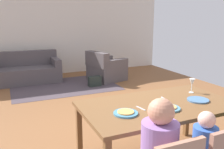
{
  "coord_description": "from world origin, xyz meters",
  "views": [
    {
      "loc": [
        -1.46,
        -3.35,
        1.71
      ],
      "look_at": [
        0.03,
        0.02,
        0.85
      ],
      "focal_mm": 38.95,
      "sensor_mm": 36.0,
      "label": 1
    }
  ],
  "objects_px": {
    "plate_near_child": "(168,108)",
    "plate_near_man": "(126,113)",
    "couch": "(25,71)",
    "plate_near_woman": "(198,100)",
    "handbag": "(95,81)",
    "dining_table": "(158,109)",
    "wine_glass": "(192,83)",
    "armchair": "(105,69)"
  },
  "relations": [
    {
      "from": "plate_near_child",
      "to": "plate_near_man",
      "type": "bearing_deg",
      "value": 172.91
    },
    {
      "from": "couch",
      "to": "plate_near_woman",
      "type": "bearing_deg",
      "value": -71.57
    },
    {
      "from": "plate_near_man",
      "to": "handbag",
      "type": "relative_size",
      "value": 0.78
    },
    {
      "from": "plate_near_man",
      "to": "plate_near_child",
      "type": "height_order",
      "value": "same"
    },
    {
      "from": "dining_table",
      "to": "plate_near_child",
      "type": "bearing_deg",
      "value": -90.0
    },
    {
      "from": "dining_table",
      "to": "plate_near_man",
      "type": "distance_m",
      "value": 0.5
    },
    {
      "from": "dining_table",
      "to": "wine_glass",
      "type": "xyz_separation_m",
      "value": [
        0.63,
        0.18,
        0.2
      ]
    },
    {
      "from": "plate_near_man",
      "to": "couch",
      "type": "height_order",
      "value": "couch"
    },
    {
      "from": "plate_near_child",
      "to": "dining_table",
      "type": "bearing_deg",
      "value": 90.0
    },
    {
      "from": "plate_near_woman",
      "to": "armchair",
      "type": "xyz_separation_m",
      "value": [
        0.51,
        4.09,
        -0.45
      ]
    },
    {
      "from": "dining_table",
      "to": "wine_glass",
      "type": "relative_size",
      "value": 9.43
    },
    {
      "from": "armchair",
      "to": "dining_table",
      "type": "bearing_deg",
      "value": -103.92
    },
    {
      "from": "armchair",
      "to": "wine_glass",
      "type": "bearing_deg",
      "value": -95.36
    },
    {
      "from": "plate_near_child",
      "to": "wine_glass",
      "type": "bearing_deg",
      "value": 29.69
    },
    {
      "from": "plate_near_man",
      "to": "wine_glass",
      "type": "xyz_separation_m",
      "value": [
        1.11,
        0.3,
        0.12
      ]
    },
    {
      "from": "plate_near_woman",
      "to": "plate_near_child",
      "type": "bearing_deg",
      "value": -170.58
    },
    {
      "from": "wine_glass",
      "to": "handbag",
      "type": "distance_m",
      "value": 3.42
    },
    {
      "from": "handbag",
      "to": "dining_table",
      "type": "bearing_deg",
      "value": -97.98
    },
    {
      "from": "dining_table",
      "to": "couch",
      "type": "xyz_separation_m",
      "value": [
        -1.11,
        4.67,
        -0.39
      ]
    },
    {
      "from": "dining_table",
      "to": "handbag",
      "type": "height_order",
      "value": "dining_table"
    },
    {
      "from": "plate_near_woman",
      "to": "wine_glass",
      "type": "distance_m",
      "value": 0.34
    },
    {
      "from": "plate_near_woman",
      "to": "handbag",
      "type": "relative_size",
      "value": 0.78
    },
    {
      "from": "plate_near_child",
      "to": "plate_near_woman",
      "type": "distance_m",
      "value": 0.49
    },
    {
      "from": "wine_glass",
      "to": "armchair",
      "type": "height_order",
      "value": "wine_glass"
    },
    {
      "from": "plate_near_woman",
      "to": "armchair",
      "type": "relative_size",
      "value": 0.24
    },
    {
      "from": "plate_near_man",
      "to": "plate_near_woman",
      "type": "height_order",
      "value": "same"
    },
    {
      "from": "plate_near_man",
      "to": "armchair",
      "type": "height_order",
      "value": "armchair"
    },
    {
      "from": "plate_near_woman",
      "to": "wine_glass",
      "type": "xyz_separation_m",
      "value": [
        0.15,
        0.28,
        0.12
      ]
    },
    {
      "from": "plate_near_man",
      "to": "armchair",
      "type": "distance_m",
      "value": 4.39
    },
    {
      "from": "plate_near_child",
      "to": "wine_glass",
      "type": "height_order",
      "value": "wine_glass"
    },
    {
      "from": "plate_near_woman",
      "to": "couch",
      "type": "height_order",
      "value": "couch"
    },
    {
      "from": "plate_near_man",
      "to": "plate_near_child",
      "type": "relative_size",
      "value": 1.0
    },
    {
      "from": "plate_near_child",
      "to": "plate_near_woman",
      "type": "height_order",
      "value": "same"
    },
    {
      "from": "couch",
      "to": "armchair",
      "type": "distance_m",
      "value": 2.2
    },
    {
      "from": "plate_near_man",
      "to": "armchair",
      "type": "bearing_deg",
      "value": 70.31
    },
    {
      "from": "plate_near_woman",
      "to": "handbag",
      "type": "bearing_deg",
      "value": 89.86
    },
    {
      "from": "dining_table",
      "to": "plate_near_woman",
      "type": "relative_size",
      "value": 7.02
    },
    {
      "from": "wine_glass",
      "to": "couch",
      "type": "distance_m",
      "value": 4.85
    },
    {
      "from": "dining_table",
      "to": "wine_glass",
      "type": "bearing_deg",
      "value": 15.91
    },
    {
      "from": "wine_glass",
      "to": "couch",
      "type": "relative_size",
      "value": 0.1
    },
    {
      "from": "wine_glass",
      "to": "plate_near_man",
      "type": "bearing_deg",
      "value": -164.93
    },
    {
      "from": "armchair",
      "to": "handbag",
      "type": "distance_m",
      "value": 0.72
    }
  ]
}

